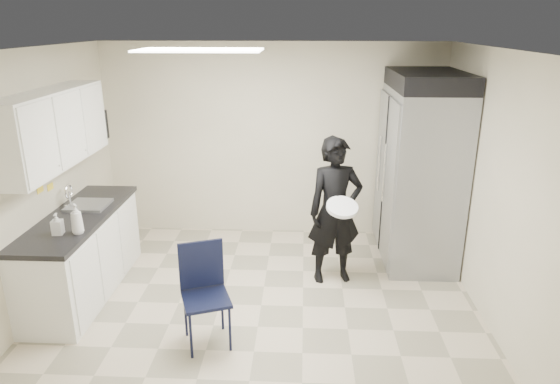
# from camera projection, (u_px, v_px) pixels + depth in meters

# --- Properties ---
(floor) EXTENTS (4.50, 4.50, 0.00)m
(floor) POSITION_uv_depth(u_px,v_px,m) (261.00, 305.00, 5.25)
(floor) COLOR #C3B499
(floor) RESTS_ON ground
(ceiling) EXTENTS (4.50, 4.50, 0.00)m
(ceiling) POSITION_uv_depth(u_px,v_px,m) (258.00, 49.00, 4.41)
(ceiling) COLOR silver
(ceiling) RESTS_ON back_wall
(back_wall) EXTENTS (4.50, 0.00, 4.50)m
(back_wall) POSITION_uv_depth(u_px,v_px,m) (272.00, 141.00, 6.72)
(back_wall) COLOR beige
(back_wall) RESTS_ON floor
(left_wall) EXTENTS (0.00, 4.00, 4.00)m
(left_wall) POSITION_uv_depth(u_px,v_px,m) (33.00, 185.00, 4.93)
(left_wall) COLOR beige
(left_wall) RESTS_ON floor
(right_wall) EXTENTS (0.00, 4.00, 4.00)m
(right_wall) POSITION_uv_depth(u_px,v_px,m) (496.00, 192.00, 4.73)
(right_wall) COLOR beige
(right_wall) RESTS_ON floor
(ceiling_panel) EXTENTS (1.20, 0.60, 0.02)m
(ceiling_panel) POSITION_uv_depth(u_px,v_px,m) (200.00, 50.00, 4.83)
(ceiling_panel) COLOR white
(ceiling_panel) RESTS_ON ceiling
(lower_counter) EXTENTS (0.60, 1.90, 0.86)m
(lower_counter) POSITION_uv_depth(u_px,v_px,m) (83.00, 256.00, 5.39)
(lower_counter) COLOR silver
(lower_counter) RESTS_ON floor
(countertop) EXTENTS (0.64, 1.95, 0.05)m
(countertop) POSITION_uv_depth(u_px,v_px,m) (77.00, 217.00, 5.24)
(countertop) COLOR black
(countertop) RESTS_ON lower_counter
(sink) EXTENTS (0.42, 0.40, 0.14)m
(sink) POSITION_uv_depth(u_px,v_px,m) (89.00, 210.00, 5.48)
(sink) COLOR gray
(sink) RESTS_ON countertop
(faucet) EXTENTS (0.02, 0.02, 0.24)m
(faucet) POSITION_uv_depth(u_px,v_px,m) (69.00, 197.00, 5.44)
(faucet) COLOR silver
(faucet) RESTS_ON countertop
(upper_cabinets) EXTENTS (0.35, 1.80, 0.75)m
(upper_cabinets) POSITION_uv_depth(u_px,v_px,m) (52.00, 129.00, 4.95)
(upper_cabinets) COLOR silver
(upper_cabinets) RESTS_ON left_wall
(towel_dispenser) EXTENTS (0.22, 0.30, 0.35)m
(towel_dispenser) POSITION_uv_depth(u_px,v_px,m) (95.00, 126.00, 6.10)
(towel_dispenser) COLOR black
(towel_dispenser) RESTS_ON left_wall
(notice_sticker_left) EXTENTS (0.00, 0.12, 0.07)m
(notice_sticker_left) POSITION_uv_depth(u_px,v_px,m) (40.00, 189.00, 5.05)
(notice_sticker_left) COLOR yellow
(notice_sticker_left) RESTS_ON left_wall
(notice_sticker_right) EXTENTS (0.00, 0.12, 0.07)m
(notice_sticker_right) POSITION_uv_depth(u_px,v_px,m) (50.00, 187.00, 5.26)
(notice_sticker_right) COLOR yellow
(notice_sticker_right) RESTS_ON left_wall
(commercial_fridge) EXTENTS (0.80, 1.35, 2.10)m
(commercial_fridge) POSITION_uv_depth(u_px,v_px,m) (420.00, 177.00, 6.03)
(commercial_fridge) COLOR gray
(commercial_fridge) RESTS_ON floor
(fridge_compressor) EXTENTS (0.80, 1.35, 0.20)m
(fridge_compressor) POSITION_uv_depth(u_px,v_px,m) (429.00, 80.00, 5.66)
(fridge_compressor) COLOR black
(fridge_compressor) RESTS_ON commercial_fridge
(folding_chair) EXTENTS (0.53, 0.53, 0.92)m
(folding_chair) POSITION_uv_depth(u_px,v_px,m) (206.00, 299.00, 4.49)
(folding_chair) COLOR black
(folding_chair) RESTS_ON floor
(man_tuxedo) EXTENTS (0.69, 0.54, 1.68)m
(man_tuxedo) POSITION_uv_depth(u_px,v_px,m) (335.00, 211.00, 5.54)
(man_tuxedo) COLOR black
(man_tuxedo) RESTS_ON floor
(bucket_lid) EXTENTS (0.40, 0.40, 0.04)m
(bucket_lid) POSITION_uv_depth(u_px,v_px,m) (342.00, 207.00, 5.26)
(bucket_lid) COLOR white
(bucket_lid) RESTS_ON man_tuxedo
(soap_bottle_a) EXTENTS (0.16, 0.16, 0.30)m
(soap_bottle_a) POSITION_uv_depth(u_px,v_px,m) (77.00, 219.00, 4.73)
(soap_bottle_a) COLOR white
(soap_bottle_a) RESTS_ON countertop
(soap_bottle_b) EXTENTS (0.11, 0.11, 0.21)m
(soap_bottle_b) POSITION_uv_depth(u_px,v_px,m) (57.00, 224.00, 4.72)
(soap_bottle_b) COLOR #B7B5C2
(soap_bottle_b) RESTS_ON countertop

